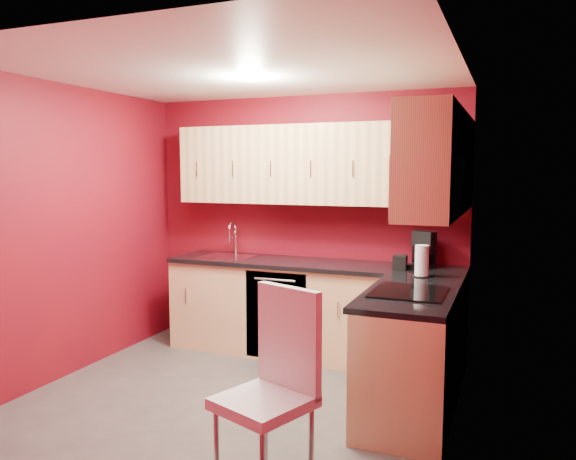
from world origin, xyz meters
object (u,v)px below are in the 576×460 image
Objects in this scene: paper_towel at (422,261)px; dining_chair at (264,391)px; napkin_holder at (400,262)px; microwave at (428,187)px; coffee_maker at (420,250)px; sink at (228,253)px.

dining_chair is at bearing -106.96° from paper_towel.
paper_towel is 2.01m from dining_chair.
microwave is at bearing -68.97° from napkin_holder.
paper_towel is (0.08, -0.40, -0.03)m from coffee_maker.
napkin_holder is 0.11× the size of dining_chair.
paper_towel is at bearing 100.93° from microwave.
dining_chair is (-0.69, -1.21, -1.10)m from microwave.
paper_towel is at bearing 94.00° from dining_chair.
microwave is 2.94× the size of paper_towel.
microwave reaches higher than dining_chair.
paper_towel is at bearing -10.17° from sink.
sink is 2.00m from paper_towel.
microwave is 2.35× the size of coffee_maker.
napkin_holder is 0.48× the size of paper_towel.
sink is 1.75m from napkin_holder.
napkin_holder is at bearing -113.69° from coffee_maker.
microwave is 1.78m from dining_chair.
microwave is 1.22m from coffee_maker.
napkin_holder is at bearing 130.72° from paper_towel.
sink is at bearing -155.26° from coffee_maker.
coffee_maker is 2.62× the size of napkin_holder.
microwave is at bearing -25.60° from sink.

